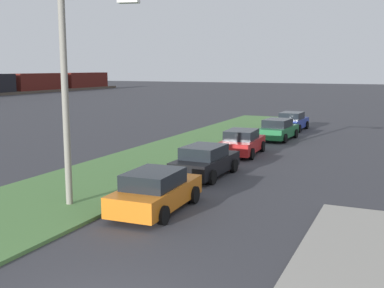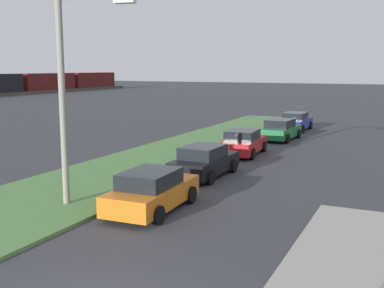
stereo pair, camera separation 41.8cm
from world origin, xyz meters
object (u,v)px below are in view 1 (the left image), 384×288
Objects in this scene: streetlight at (74,86)px; parked_car_orange at (156,191)px; parked_car_green at (278,130)px; parked_car_blue at (292,121)px; parked_car_black at (205,161)px; parked_car_red at (242,142)px.

parked_car_orange is at bearing -73.89° from streetlight.
parked_car_green is 5.57m from parked_car_blue.
streetlight reaches higher than parked_car_blue.
parked_car_orange is at bearing -177.29° from parked_car_blue.
parked_car_black is 0.58× the size of streetlight.
parked_car_orange is 0.58× the size of streetlight.
parked_car_blue is 25.06m from streetlight.
parked_car_green is (6.58, -0.49, 0.00)m from parked_car_red.
streetlight is at bearing 103.97° from parked_car_orange.
parked_car_black and parked_car_red have the same top height.
parked_car_blue is at bearing 5.66° from parked_car_green.
parked_car_blue is (12.14, -0.26, 0.00)m from parked_car_red.
streetlight reaches higher than parked_car_orange.
parked_car_green is 0.59× the size of streetlight.
parked_car_orange is 4.65m from streetlight.
parked_car_green is 19.63m from streetlight.
parked_car_green is 1.01× the size of parked_car_blue.
parked_car_red is at bearing -9.38° from streetlight.
parked_car_black is 18.20m from parked_car_blue.
parked_car_red and parked_car_blue have the same top height.
parked_car_black is 6.06m from parked_car_red.
parked_car_orange and parked_car_black have the same top height.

